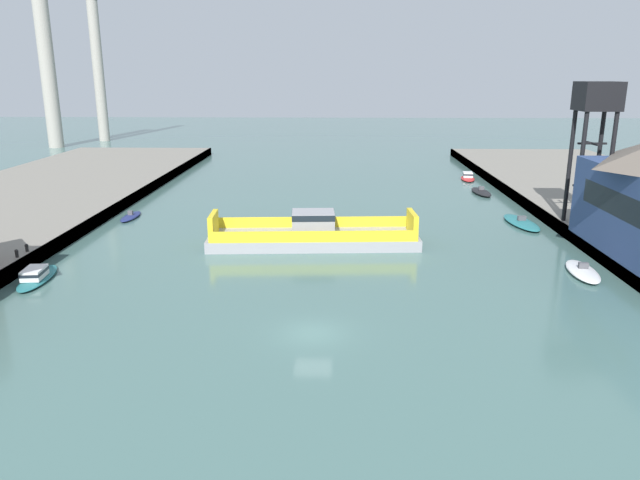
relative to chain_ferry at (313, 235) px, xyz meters
The scene contains 15 objects.
ground_plane 21.18m from the chain_ferry, 87.76° to the right, with size 400.00×400.00×0.00m, color #476B66.
chain_ferry is the anchor object (origin of this frame).
moored_boat_near_left 25.23m from the chain_ferry, 153.06° to the right, with size 2.92×7.17×1.21m.
moored_boat_near_right 45.49m from the chain_ferry, 58.94° to the left, with size 2.80×6.22×1.16m.
moored_boat_mid_left 24.87m from the chain_ferry, 19.86° to the right, with size 2.83×6.58×1.06m.
moored_boat_mid_right 24.64m from the chain_ferry, 153.94° to the left, with size 1.62×5.48×0.91m.
moored_boat_far_left 35.39m from the chain_ferry, 49.71° to the left, with size 2.52×6.70×1.09m.
moored_boat_far_right 24.99m from the chain_ferry, 21.13° to the left, with size 3.50×8.45×1.01m.
crane_tower 30.92m from the chain_ferry, ahead, with size 3.80×3.80×14.47m.
bollard_left_aft 26.76m from the chain_ferry, 159.88° to the right, with size 0.32×0.32×0.71m.
bollard_right_aft 28.65m from the chain_ferry, 20.78° to the right, with size 0.32×0.32×0.71m.
bollard_left_far 26.22m from the chain_ferry, 163.40° to the right, with size 0.32×0.32×0.71m.
bollard_right_far 27.97m from the chain_ferry, 16.76° to the right, with size 0.32×0.32×0.71m.
smokestack_distant_a 111.49m from the chain_ferry, 121.14° to the left, with size 2.80×2.80×35.53m.
smokestack_distant_b 103.38m from the chain_ferry, 128.12° to the left, with size 3.60×3.60×34.80m.
Camera 1 is at (1.52, -36.34, 16.59)m, focal length 33.56 mm.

